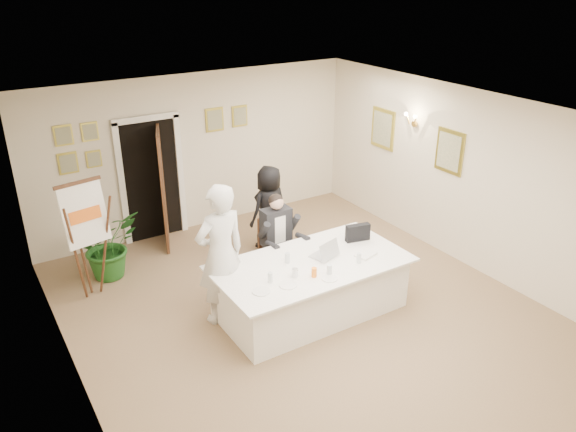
# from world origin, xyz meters

# --- Properties ---
(floor) EXTENTS (7.00, 7.00, 0.00)m
(floor) POSITION_xyz_m (0.00, 0.00, 0.00)
(floor) COLOR brown
(floor) RESTS_ON ground
(ceiling) EXTENTS (6.00, 7.00, 0.02)m
(ceiling) POSITION_xyz_m (0.00, 0.00, 2.80)
(ceiling) COLOR white
(ceiling) RESTS_ON wall_back
(wall_back) EXTENTS (6.00, 0.10, 2.80)m
(wall_back) POSITION_xyz_m (0.00, 3.50, 1.40)
(wall_back) COLOR beige
(wall_back) RESTS_ON floor
(wall_front) EXTENTS (6.00, 0.10, 2.80)m
(wall_front) POSITION_xyz_m (0.00, -3.50, 1.40)
(wall_front) COLOR beige
(wall_front) RESTS_ON floor
(wall_left) EXTENTS (0.10, 7.00, 2.80)m
(wall_left) POSITION_xyz_m (-3.00, 0.00, 1.40)
(wall_left) COLOR beige
(wall_left) RESTS_ON floor
(wall_right) EXTENTS (0.10, 7.00, 2.80)m
(wall_right) POSITION_xyz_m (3.00, 0.00, 1.40)
(wall_right) COLOR beige
(wall_right) RESTS_ON floor
(doorway) EXTENTS (1.14, 0.86, 2.20)m
(doorway) POSITION_xyz_m (-0.88, 3.32, 1.04)
(doorway) COLOR black
(doorway) RESTS_ON floor
(pictures_back_wall) EXTENTS (3.40, 0.06, 0.80)m
(pictures_back_wall) POSITION_xyz_m (-0.80, 3.47, 1.85)
(pictures_back_wall) COLOR gold
(pictures_back_wall) RESTS_ON wall_back
(pictures_right_wall) EXTENTS (0.06, 2.20, 0.80)m
(pictures_right_wall) POSITION_xyz_m (2.97, 1.20, 1.75)
(pictures_right_wall) COLOR gold
(pictures_right_wall) RESTS_ON wall_right
(wall_sconce) EXTENTS (0.20, 0.30, 0.24)m
(wall_sconce) POSITION_xyz_m (2.90, 1.20, 2.10)
(wall_sconce) COLOR gold
(wall_sconce) RESTS_ON wall_right
(conference_table) EXTENTS (2.65, 1.42, 0.78)m
(conference_table) POSITION_xyz_m (0.09, 0.01, 0.39)
(conference_table) COLOR white
(conference_table) RESTS_ON floor
(seated_man) EXTENTS (0.70, 0.73, 1.41)m
(seated_man) POSITION_xyz_m (0.17, 1.02, 0.70)
(seated_man) COLOR black
(seated_man) RESTS_ON floor
(flip_chart) EXTENTS (0.64, 0.45, 1.77)m
(flip_chart) POSITION_xyz_m (-2.38, 2.02, 0.82)
(flip_chart) COLOR #311C0F
(flip_chart) RESTS_ON floor
(standing_man) EXTENTS (0.76, 0.54, 1.97)m
(standing_man) POSITION_xyz_m (-1.02, 0.50, 0.99)
(standing_man) COLOR silver
(standing_man) RESTS_ON floor
(standing_woman) EXTENTS (0.79, 0.60, 1.46)m
(standing_woman) POSITION_xyz_m (0.60, 2.00, 0.73)
(standing_woman) COLOR black
(standing_woman) RESTS_ON floor
(potted_palm) EXTENTS (1.18, 1.11, 1.05)m
(potted_palm) POSITION_xyz_m (-2.00, 2.50, 0.52)
(potted_palm) COLOR #1E551C
(potted_palm) RESTS_ON floor
(laptop) EXTENTS (0.46, 0.46, 0.28)m
(laptop) POSITION_xyz_m (0.35, 0.09, 0.91)
(laptop) COLOR #B7BABC
(laptop) RESTS_ON conference_table
(laptop_bag) EXTENTS (0.37, 0.17, 0.25)m
(laptop_bag) POSITION_xyz_m (1.03, 0.21, 0.90)
(laptop_bag) COLOR black
(laptop_bag) RESTS_ON conference_table
(paper_stack) EXTENTS (0.33, 0.27, 0.03)m
(paper_stack) POSITION_xyz_m (0.84, -0.22, 0.79)
(paper_stack) COLOR white
(paper_stack) RESTS_ON conference_table
(plate_left) EXTENTS (0.23, 0.23, 0.01)m
(plate_left) POSITION_xyz_m (-0.85, -0.28, 0.78)
(plate_left) COLOR white
(plate_left) RESTS_ON conference_table
(plate_mid) EXTENTS (0.25, 0.25, 0.01)m
(plate_mid) POSITION_xyz_m (-0.49, -0.33, 0.78)
(plate_mid) COLOR white
(plate_mid) RESTS_ON conference_table
(plate_near) EXTENTS (0.25, 0.25, 0.01)m
(plate_near) POSITION_xyz_m (0.04, -0.47, 0.78)
(plate_near) COLOR white
(plate_near) RESTS_ON conference_table
(glass_a) EXTENTS (0.06, 0.06, 0.14)m
(glass_a) POSITION_xyz_m (-0.64, -0.14, 0.84)
(glass_a) COLOR silver
(glass_a) RESTS_ON conference_table
(glass_b) EXTENTS (0.08, 0.08, 0.14)m
(glass_b) POSITION_xyz_m (0.10, -0.38, 0.84)
(glass_b) COLOR silver
(glass_b) RESTS_ON conference_table
(glass_c) EXTENTS (0.08, 0.08, 0.14)m
(glass_c) POSITION_xyz_m (0.63, -0.33, 0.84)
(glass_c) COLOR silver
(glass_c) RESTS_ON conference_table
(glass_d) EXTENTS (0.08, 0.08, 0.14)m
(glass_d) POSITION_xyz_m (-0.19, 0.18, 0.84)
(glass_d) COLOR silver
(glass_d) RESTS_ON conference_table
(oj_glass) EXTENTS (0.08, 0.08, 0.13)m
(oj_glass) POSITION_xyz_m (-0.10, -0.32, 0.84)
(oj_glass) COLOR orange
(oj_glass) RESTS_ON conference_table
(steel_jug) EXTENTS (0.09, 0.09, 0.11)m
(steel_jug) POSITION_xyz_m (-0.30, -0.19, 0.83)
(steel_jug) COLOR silver
(steel_jug) RESTS_ON conference_table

